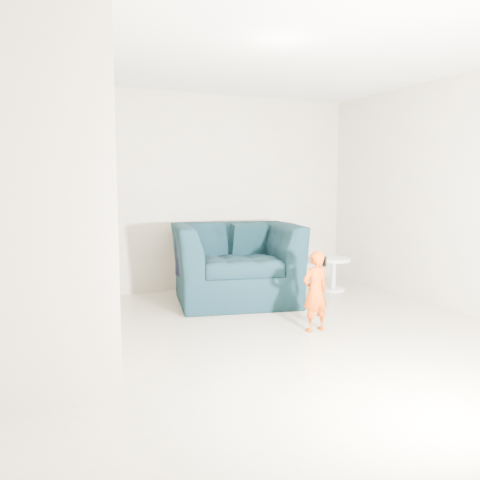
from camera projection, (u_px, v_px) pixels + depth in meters
name	position (u px, v px, depth m)	size (l,w,h in m)	color
floor	(278.00, 347.00, 4.62)	(5.50, 5.50, 0.00)	tan
ceiling	(281.00, 40.00, 4.31)	(5.50, 5.50, 0.00)	silver
back_wall	(185.00, 193.00, 6.96)	(5.00, 5.00, 0.00)	#A69A87
armchair	(235.00, 263.00, 6.34)	(1.50, 1.31, 0.98)	black
toddler	(315.00, 291.00, 5.08)	(0.30, 0.20, 0.82)	#A12B05
side_table	(334.00, 269.00, 6.99)	(0.46, 0.46, 0.46)	silver
staircase	(35.00, 249.00, 4.21)	(1.02, 3.03, 3.62)	#ADA089
cushion	(248.00, 240.00, 6.64)	(0.47, 0.13, 0.45)	black
throw	(183.00, 256.00, 6.05)	(0.05, 0.46, 0.52)	black
phone	(324.00, 261.00, 5.06)	(0.02, 0.05, 0.10)	black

